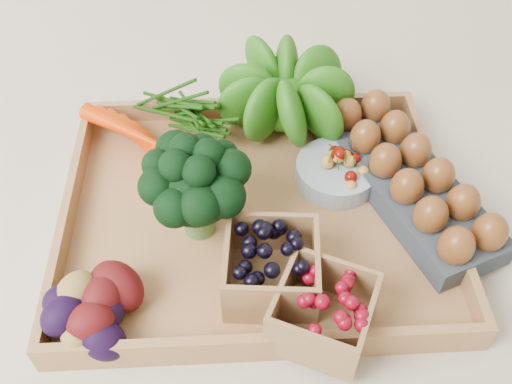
{
  "coord_description": "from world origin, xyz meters",
  "views": [
    {
      "loc": [
        -0.03,
        -0.53,
        0.66
      ],
      "look_at": [
        0.0,
        0.0,
        0.06
      ],
      "focal_mm": 40.0,
      "sensor_mm": 36.0,
      "label": 1
    }
  ],
  "objects_px": {
    "egg_carton": "(407,185)",
    "broccoli": "(197,202)",
    "cherry_bowl": "(336,172)",
    "tray": "(256,216)"
  },
  "relations": [
    {
      "from": "egg_carton",
      "to": "broccoli",
      "type": "bearing_deg",
      "value": 168.56
    },
    {
      "from": "broccoli",
      "to": "egg_carton",
      "type": "bearing_deg",
      "value": 9.51
    },
    {
      "from": "broccoli",
      "to": "egg_carton",
      "type": "height_order",
      "value": "broccoli"
    },
    {
      "from": "cherry_bowl",
      "to": "egg_carton",
      "type": "xyz_separation_m",
      "value": [
        0.1,
        -0.03,
        0.0
      ]
    },
    {
      "from": "broccoli",
      "to": "tray",
      "type": "bearing_deg",
      "value": 17.3
    },
    {
      "from": "tray",
      "to": "broccoli",
      "type": "height_order",
      "value": "broccoli"
    },
    {
      "from": "cherry_bowl",
      "to": "egg_carton",
      "type": "height_order",
      "value": "egg_carton"
    },
    {
      "from": "egg_carton",
      "to": "tray",
      "type": "bearing_deg",
      "value": 165.64
    },
    {
      "from": "tray",
      "to": "broccoli",
      "type": "xyz_separation_m",
      "value": [
        -0.08,
        -0.03,
        0.07
      ]
    },
    {
      "from": "tray",
      "to": "broccoli",
      "type": "relative_size",
      "value": 3.72
    }
  ]
}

